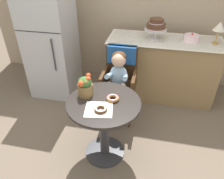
{
  "coord_description": "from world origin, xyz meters",
  "views": [
    {
      "loc": [
        0.42,
        -1.58,
        1.96
      ],
      "look_at": [
        0.05,
        0.15,
        0.77
      ],
      "focal_mm": 34.19,
      "sensor_mm": 36.0,
      "label": 1
    }
  ],
  "objects_px": {
    "seated_child": "(118,75)",
    "tiered_cake_stand": "(156,26)",
    "donut_front": "(113,98)",
    "refrigerator": "(51,40)",
    "flower_vase": "(85,86)",
    "cafe_table": "(104,118)",
    "table_lamp": "(219,27)",
    "donut_mid": "(101,109)",
    "round_layer_cake": "(192,38)",
    "wicker_chair": "(120,72)"
  },
  "relations": [
    {
      "from": "seated_child",
      "to": "tiered_cake_stand",
      "type": "xyz_separation_m",
      "value": [
        0.37,
        0.71,
        0.4
      ]
    },
    {
      "from": "donut_front",
      "to": "tiered_cake_stand",
      "type": "distance_m",
      "value": 1.34
    },
    {
      "from": "refrigerator",
      "to": "tiered_cake_stand",
      "type": "bearing_deg",
      "value": 7.84
    },
    {
      "from": "donut_front",
      "to": "flower_vase",
      "type": "relative_size",
      "value": 0.56
    },
    {
      "from": "cafe_table",
      "to": "table_lamp",
      "type": "relative_size",
      "value": 2.53
    },
    {
      "from": "seated_child",
      "to": "cafe_table",
      "type": "bearing_deg",
      "value": -92.82
    },
    {
      "from": "donut_front",
      "to": "refrigerator",
      "type": "bearing_deg",
      "value": 137.03
    },
    {
      "from": "donut_mid",
      "to": "round_layer_cake",
      "type": "distance_m",
      "value": 1.73
    },
    {
      "from": "cafe_table",
      "to": "donut_mid",
      "type": "distance_m",
      "value": 0.27
    },
    {
      "from": "donut_mid",
      "to": "donut_front",
      "type": "bearing_deg",
      "value": 69.0
    },
    {
      "from": "cafe_table",
      "to": "donut_front",
      "type": "height_order",
      "value": "donut_front"
    },
    {
      "from": "seated_child",
      "to": "table_lamp",
      "type": "relative_size",
      "value": 2.55
    },
    {
      "from": "wicker_chair",
      "to": "flower_vase",
      "type": "bearing_deg",
      "value": -113.53
    },
    {
      "from": "cafe_table",
      "to": "seated_child",
      "type": "relative_size",
      "value": 0.99
    },
    {
      "from": "flower_vase",
      "to": "round_layer_cake",
      "type": "bearing_deg",
      "value": 49.07
    },
    {
      "from": "cafe_table",
      "to": "donut_mid",
      "type": "relative_size",
      "value": 6.08
    },
    {
      "from": "round_layer_cake",
      "to": "table_lamp",
      "type": "height_order",
      "value": "table_lamp"
    },
    {
      "from": "donut_mid",
      "to": "flower_vase",
      "type": "relative_size",
      "value": 0.53
    },
    {
      "from": "donut_front",
      "to": "refrigerator",
      "type": "relative_size",
      "value": 0.07
    },
    {
      "from": "donut_front",
      "to": "round_layer_cake",
      "type": "bearing_deg",
      "value": 57.83
    },
    {
      "from": "donut_mid",
      "to": "tiered_cake_stand",
      "type": "height_order",
      "value": "tiered_cake_stand"
    },
    {
      "from": "donut_front",
      "to": "flower_vase",
      "type": "height_order",
      "value": "flower_vase"
    },
    {
      "from": "seated_child",
      "to": "donut_mid",
      "type": "xyz_separation_m",
      "value": [
        -0.02,
        -0.73,
        0.06
      ]
    },
    {
      "from": "donut_front",
      "to": "donut_mid",
      "type": "bearing_deg",
      "value": -111.0
    },
    {
      "from": "wicker_chair",
      "to": "seated_child",
      "type": "relative_size",
      "value": 1.31
    },
    {
      "from": "cafe_table",
      "to": "donut_front",
      "type": "relative_size",
      "value": 5.75
    },
    {
      "from": "donut_mid",
      "to": "flower_vase",
      "type": "height_order",
      "value": "flower_vase"
    },
    {
      "from": "wicker_chair",
      "to": "seated_child",
      "type": "height_order",
      "value": "seated_child"
    },
    {
      "from": "table_lamp",
      "to": "refrigerator",
      "type": "height_order",
      "value": "refrigerator"
    },
    {
      "from": "wicker_chair",
      "to": "round_layer_cake",
      "type": "distance_m",
      "value": 1.08
    },
    {
      "from": "donut_front",
      "to": "wicker_chair",
      "type": "bearing_deg",
      "value": 94.06
    },
    {
      "from": "wicker_chair",
      "to": "refrigerator",
      "type": "relative_size",
      "value": 0.56
    },
    {
      "from": "cafe_table",
      "to": "seated_child",
      "type": "height_order",
      "value": "seated_child"
    },
    {
      "from": "tiered_cake_stand",
      "to": "table_lamp",
      "type": "height_order",
      "value": "table_lamp"
    },
    {
      "from": "flower_vase",
      "to": "tiered_cake_stand",
      "type": "xyz_separation_m",
      "value": [
        0.61,
        1.22,
        0.25
      ]
    },
    {
      "from": "donut_front",
      "to": "flower_vase",
      "type": "bearing_deg",
      "value": 174.45
    },
    {
      "from": "tiered_cake_stand",
      "to": "refrigerator",
      "type": "bearing_deg",
      "value": -172.16
    },
    {
      "from": "donut_front",
      "to": "tiered_cake_stand",
      "type": "bearing_deg",
      "value": 75.45
    },
    {
      "from": "seated_child",
      "to": "refrigerator",
      "type": "height_order",
      "value": "refrigerator"
    },
    {
      "from": "round_layer_cake",
      "to": "refrigerator",
      "type": "bearing_deg",
      "value": -173.16
    },
    {
      "from": "wicker_chair",
      "to": "table_lamp",
      "type": "xyz_separation_m",
      "value": [
        1.15,
        0.54,
        0.48
      ]
    },
    {
      "from": "cafe_table",
      "to": "flower_vase",
      "type": "xyz_separation_m",
      "value": [
        -0.2,
        0.08,
        0.32
      ]
    },
    {
      "from": "donut_mid",
      "to": "round_layer_cake",
      "type": "height_order",
      "value": "round_layer_cake"
    },
    {
      "from": "tiered_cake_stand",
      "to": "round_layer_cake",
      "type": "bearing_deg",
      "value": 3.8
    },
    {
      "from": "donut_front",
      "to": "round_layer_cake",
      "type": "xyz_separation_m",
      "value": [
        0.81,
        1.28,
        0.2
      ]
    },
    {
      "from": "donut_mid",
      "to": "tiered_cake_stand",
      "type": "bearing_deg",
      "value": 74.59
    },
    {
      "from": "wicker_chair",
      "to": "donut_mid",
      "type": "distance_m",
      "value": 0.89
    },
    {
      "from": "wicker_chair",
      "to": "seated_child",
      "type": "distance_m",
      "value": 0.16
    },
    {
      "from": "donut_mid",
      "to": "round_layer_cake",
      "type": "xyz_separation_m",
      "value": [
        0.88,
        1.47,
        0.2
      ]
    },
    {
      "from": "donut_front",
      "to": "table_lamp",
      "type": "xyz_separation_m",
      "value": [
        1.1,
        1.24,
        0.38
      ]
    }
  ]
}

